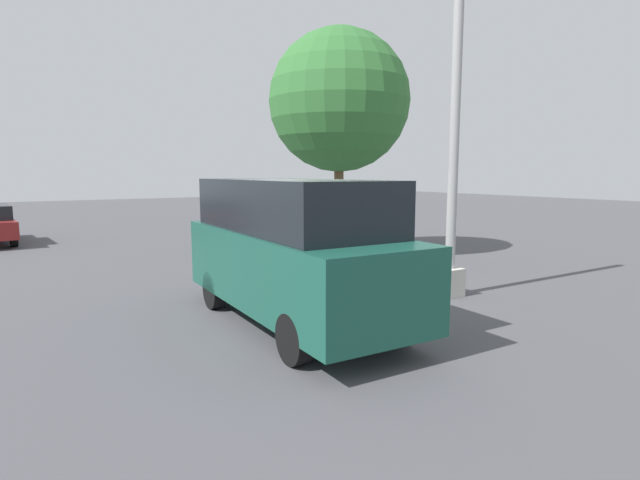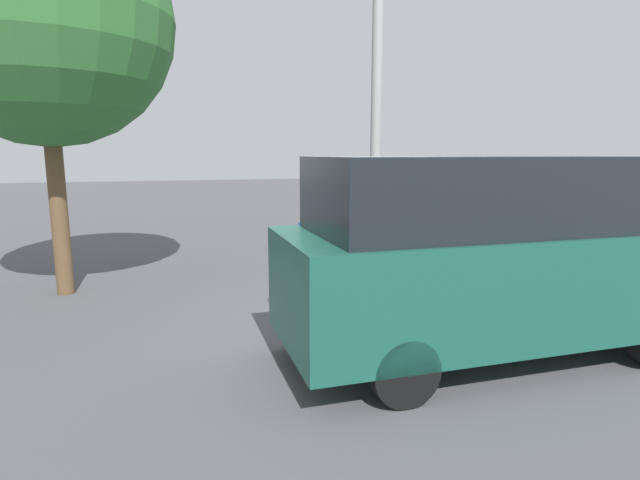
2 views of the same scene
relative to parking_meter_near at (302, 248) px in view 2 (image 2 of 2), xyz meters
name	(u,v)px [view 2 (image 2 of 2)]	position (x,y,z in m)	size (l,w,h in m)	color
ground_plane	(346,330)	(0.44, -0.56, -1.04)	(80.00, 80.00, 0.00)	#4C4C51
parking_meter_near	(302,248)	(0.00, 0.00, 0.00)	(0.21, 0.14, 1.40)	gray
lamp_post	(376,143)	(1.78, 1.59, 1.46)	(0.44, 0.44, 6.65)	beige
parked_van	(494,252)	(1.72, -1.84, 0.18)	(4.93, 1.94, 2.28)	#195142
street_tree	(41,17)	(-3.40, 2.51, 3.33)	(3.95, 3.95, 6.36)	brown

